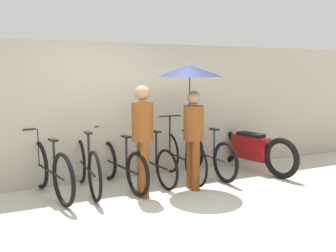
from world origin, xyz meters
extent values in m
plane|color=beige|center=(0.00, 0.00, 0.00)|extent=(30.00, 30.00, 0.00)
cube|color=#B2A893|center=(0.00, 1.80, 1.18)|extent=(11.69, 0.12, 2.37)
torus|color=black|center=(-1.49, 1.76, 0.39)|extent=(0.21, 0.77, 0.77)
torus|color=black|center=(-1.29, 0.73, 0.39)|extent=(0.21, 0.77, 0.77)
cylinder|color=black|center=(-1.39, 1.24, 0.39)|extent=(0.24, 1.04, 0.04)
cylinder|color=black|center=(-1.35, 1.06, 0.64)|extent=(0.04, 0.04, 0.50)
cube|color=black|center=(-1.35, 1.06, 0.90)|extent=(0.13, 0.21, 0.03)
cylinder|color=black|center=(-1.49, 1.76, 0.68)|extent=(0.04, 0.04, 0.59)
cylinder|color=black|center=(-1.49, 1.76, 0.98)|extent=(0.44, 0.11, 0.03)
torus|color=black|center=(-0.83, 1.80, 0.38)|extent=(0.06, 0.75, 0.75)
torus|color=black|center=(-0.84, 0.75, 0.38)|extent=(0.06, 0.75, 0.75)
cylinder|color=black|center=(-0.83, 1.27, 0.38)|extent=(0.05, 1.05, 0.04)
cylinder|color=black|center=(-0.84, 1.09, 0.66)|extent=(0.04, 0.04, 0.57)
cube|color=black|center=(-0.84, 1.09, 0.97)|extent=(0.09, 0.20, 0.03)
cylinder|color=black|center=(-0.83, 1.80, 0.74)|extent=(0.04, 0.04, 0.72)
cylinder|color=black|center=(-0.83, 1.80, 1.10)|extent=(0.44, 0.03, 0.03)
torus|color=black|center=(-0.36, 1.77, 0.34)|extent=(0.16, 0.69, 0.69)
torus|color=black|center=(-0.20, 0.70, 0.34)|extent=(0.16, 0.69, 0.69)
cylinder|color=black|center=(-0.28, 1.24, 0.34)|extent=(0.19, 1.08, 0.04)
cylinder|color=black|center=(-0.25, 1.05, 0.60)|extent=(0.04, 0.04, 0.51)
cube|color=black|center=(-0.25, 1.05, 0.87)|extent=(0.12, 0.21, 0.03)
cylinder|color=black|center=(-0.36, 1.77, 0.65)|extent=(0.04, 0.04, 0.61)
cylinder|color=black|center=(-0.36, 1.77, 0.95)|extent=(0.44, 0.09, 0.03)
torus|color=black|center=(0.22, 1.83, 0.33)|extent=(0.12, 0.67, 0.67)
torus|color=black|center=(0.33, 0.79, 0.33)|extent=(0.12, 0.67, 0.67)
cylinder|color=black|center=(0.28, 1.31, 0.33)|extent=(0.15, 1.04, 0.04)
cylinder|color=black|center=(0.30, 1.13, 0.61)|extent=(0.04, 0.04, 0.56)
cube|color=black|center=(0.30, 1.13, 0.90)|extent=(0.11, 0.21, 0.03)
cylinder|color=black|center=(0.22, 1.83, 0.70)|extent=(0.04, 0.04, 0.74)
cylinder|color=black|center=(0.22, 1.83, 1.07)|extent=(0.44, 0.08, 0.03)
torus|color=black|center=(0.84, 1.75, 0.37)|extent=(0.05, 0.74, 0.74)
torus|color=black|center=(0.83, 0.73, 0.37)|extent=(0.05, 0.74, 0.74)
cylinder|color=black|center=(0.83, 1.24, 0.37)|extent=(0.05, 1.02, 0.04)
cylinder|color=black|center=(0.83, 1.06, 0.62)|extent=(0.04, 0.04, 0.50)
cube|color=black|center=(0.83, 1.06, 0.88)|extent=(0.09, 0.20, 0.03)
cylinder|color=black|center=(0.84, 1.75, 0.72)|extent=(0.04, 0.04, 0.70)
cylinder|color=black|center=(0.84, 1.75, 1.07)|extent=(0.44, 0.03, 0.03)
torus|color=black|center=(1.38, 1.80, 0.36)|extent=(0.08, 0.71, 0.71)
torus|color=black|center=(1.40, 0.73, 0.36)|extent=(0.08, 0.71, 0.71)
cylinder|color=#19478C|center=(1.39, 1.26, 0.36)|extent=(0.06, 1.07, 0.04)
cylinder|color=#19478C|center=(1.39, 1.08, 0.61)|extent=(0.04, 0.04, 0.50)
cube|color=black|center=(1.39, 1.08, 0.87)|extent=(0.09, 0.20, 0.03)
cylinder|color=#19478C|center=(1.38, 1.80, 0.72)|extent=(0.04, 0.04, 0.74)
cylinder|color=#19478C|center=(1.38, 1.80, 1.09)|extent=(0.44, 0.04, 0.03)
cylinder|color=brown|center=(-0.12, 0.59, 0.43)|extent=(0.13, 0.13, 0.86)
cylinder|color=brown|center=(-0.11, 0.77, 0.43)|extent=(0.13, 0.13, 0.86)
cylinder|color=brown|center=(-0.12, 0.68, 1.15)|extent=(0.32, 0.32, 0.58)
sphere|color=tan|center=(-0.12, 0.68, 1.57)|extent=(0.22, 0.22, 0.22)
cylinder|color=brown|center=(0.74, 0.57, 0.40)|extent=(0.13, 0.13, 0.80)
cylinder|color=brown|center=(0.74, 0.75, 0.40)|extent=(0.13, 0.13, 0.80)
cylinder|color=brown|center=(0.74, 0.66, 1.08)|extent=(0.32, 0.32, 0.55)
sphere|color=tan|center=(0.74, 0.66, 1.47)|extent=(0.21, 0.21, 0.21)
cylinder|color=#332D28|center=(0.74, 0.80, 1.45)|extent=(0.02, 0.02, 0.69)
cone|color=#19234C|center=(0.74, 0.80, 1.89)|extent=(1.08, 1.08, 0.18)
torus|color=black|center=(2.16, 1.91, 0.37)|extent=(0.25, 0.74, 0.73)
torus|color=black|center=(2.44, 0.53, 0.37)|extent=(0.25, 0.74, 0.73)
cube|color=maroon|center=(2.30, 1.22, 0.45)|extent=(0.39, 0.81, 0.44)
cube|color=black|center=(2.30, 1.22, 0.70)|extent=(0.33, 0.58, 0.06)
cylinder|color=#B2B2B7|center=(2.16, 1.91, 0.92)|extent=(0.57, 0.15, 0.03)
camera|label=1|loc=(-2.12, -4.46, 1.87)|focal=40.00mm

